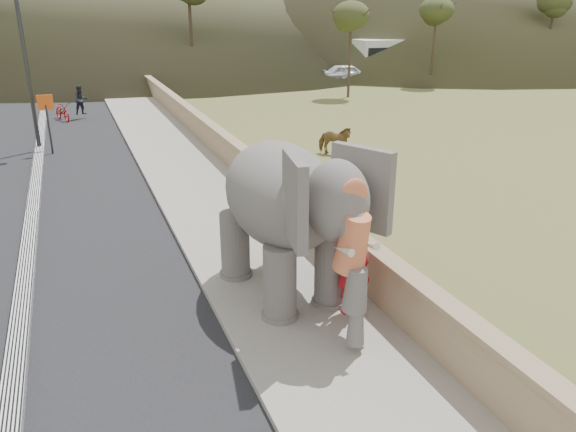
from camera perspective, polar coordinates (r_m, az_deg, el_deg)
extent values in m
plane|color=olive|center=(9.38, 6.55, -16.79)|extent=(160.00, 160.00, 0.00)
cube|color=black|center=(17.52, -24.48, -0.19)|extent=(7.00, 120.00, 0.03)
cube|color=black|center=(17.49, -24.52, 0.10)|extent=(0.35, 120.00, 0.22)
cube|color=#9E9687|center=(17.83, -8.39, 2.04)|extent=(3.00, 120.00, 0.15)
cube|color=tan|center=(18.09, -3.37, 4.09)|extent=(0.30, 120.00, 1.10)
cylinder|color=#2E2D32|center=(25.09, -25.21, 14.89)|extent=(0.16, 0.16, 8.00)
cylinder|color=#2D2D33|center=(24.71, -23.08, 8.04)|extent=(0.08, 0.08, 2.00)
cube|color=#E85915|center=(24.52, -23.44, 10.54)|extent=(0.60, 0.05, 0.60)
imported|color=brown|center=(22.76, 4.74, 7.64)|extent=(1.49, 1.47, 1.21)
imported|color=silver|center=(45.53, 6.17, 14.22)|extent=(4.51, 2.65, 1.44)
cube|color=white|center=(50.53, 12.89, 15.40)|extent=(11.03, 2.64, 3.10)
cube|color=orange|center=(54.13, 22.11, 14.77)|extent=(11.04, 2.67, 3.10)
imported|color=red|center=(10.59, 6.73, -5.09)|extent=(0.70, 0.46, 1.93)
imported|color=maroon|center=(32.15, -21.94, 9.82)|extent=(1.18, 1.93, 0.96)
imported|color=black|center=(32.07, -20.28, 11.00)|extent=(0.90, 0.79, 1.54)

